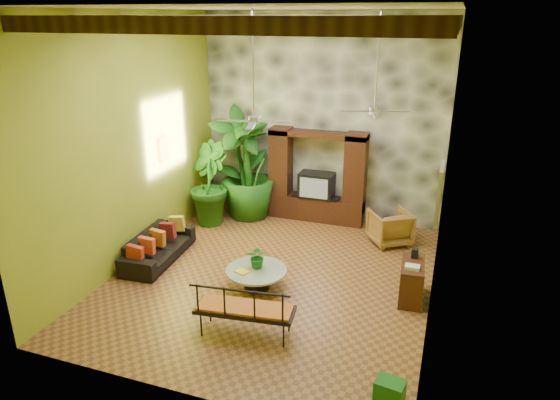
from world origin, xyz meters
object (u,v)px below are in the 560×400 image
at_px(ceiling_fan_back, 375,100).
at_px(side_console, 411,281).
at_px(entertainment_center, 317,183).
at_px(tall_plant_b, 208,183).
at_px(ceiling_fan_front, 254,108).
at_px(wicker_armchair, 390,227).
at_px(coffee_table, 257,276).
at_px(tall_plant_c, 248,171).
at_px(green_bin, 390,391).
at_px(sofa, 158,246).
at_px(iron_bench, 243,308).
at_px(tall_plant_a, 240,162).

distance_m(ceiling_fan_back, side_console, 3.42).
bearing_deg(entertainment_center, tall_plant_b, -156.92).
bearing_deg(ceiling_fan_front, wicker_armchair, 51.78).
xyz_separation_m(ceiling_fan_front, coffee_table, (0.06, -0.15, -3.15)).
xyz_separation_m(entertainment_center, side_console, (2.65, -3.09, -0.61)).
distance_m(wicker_armchair, side_console, 2.39).
relative_size(wicker_armchair, tall_plant_c, 0.35).
bearing_deg(tall_plant_b, entertainment_center, 23.08).
bearing_deg(green_bin, wicker_armchair, 97.87).
xyz_separation_m(tall_plant_b, side_console, (5.13, -2.03, -0.65)).
relative_size(ceiling_fan_front, tall_plant_b, 0.92).
bearing_deg(coffee_table, entertainment_center, 87.76).
bearing_deg(tall_plant_c, green_bin, -51.66).
bearing_deg(tall_plant_c, coffee_table, -65.06).
bearing_deg(ceiling_fan_back, side_console, -47.65).
distance_m(sofa, side_console, 5.21).
bearing_deg(side_console, entertainment_center, 126.63).
height_order(ceiling_fan_front, sofa, ceiling_fan_front).
height_order(wicker_armchair, tall_plant_c, tall_plant_c).
bearing_deg(ceiling_fan_front, tall_plant_b, 132.57).
height_order(iron_bench, side_console, iron_bench).
bearing_deg(sofa, side_console, -92.30).
xyz_separation_m(wicker_armchair, tall_plant_a, (-3.87, 0.48, 1.02)).
relative_size(coffee_table, green_bin, 3.04).
bearing_deg(tall_plant_c, iron_bench, -68.26).
height_order(ceiling_fan_back, sofa, ceiling_fan_back).
distance_m(tall_plant_a, side_console, 5.44).
xyz_separation_m(coffee_table, iron_bench, (0.37, -1.48, 0.28)).
relative_size(tall_plant_b, tall_plant_c, 0.83).
height_order(sofa, iron_bench, iron_bench).
relative_size(entertainment_center, iron_bench, 1.45).
distance_m(iron_bench, side_console, 3.20).
bearing_deg(wicker_armchair, ceiling_fan_front, 18.18).
height_order(wicker_armchair, iron_bench, iron_bench).
xyz_separation_m(tall_plant_c, side_console, (4.34, -2.72, -0.86)).
bearing_deg(tall_plant_b, ceiling_fan_front, -47.43).
distance_m(ceiling_fan_back, iron_bench, 4.53).
bearing_deg(side_console, sofa, 177.85).
bearing_deg(tall_plant_c, ceiling_fan_front, -64.87).
bearing_deg(coffee_table, green_bin, -37.79).
distance_m(wicker_armchair, tall_plant_c, 3.76).
relative_size(ceiling_fan_back, sofa, 0.92).
xyz_separation_m(entertainment_center, tall_plant_b, (-2.48, -1.06, 0.05)).
height_order(entertainment_center, tall_plant_a, tall_plant_a).
relative_size(side_console, green_bin, 2.35).
relative_size(entertainment_center, green_bin, 6.31).
distance_m(ceiling_fan_front, ceiling_fan_back, 2.41).
bearing_deg(sofa, wicker_armchair, -65.59).
distance_m(ceiling_fan_front, tall_plant_c, 4.13).
height_order(ceiling_fan_back, coffee_table, ceiling_fan_back).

